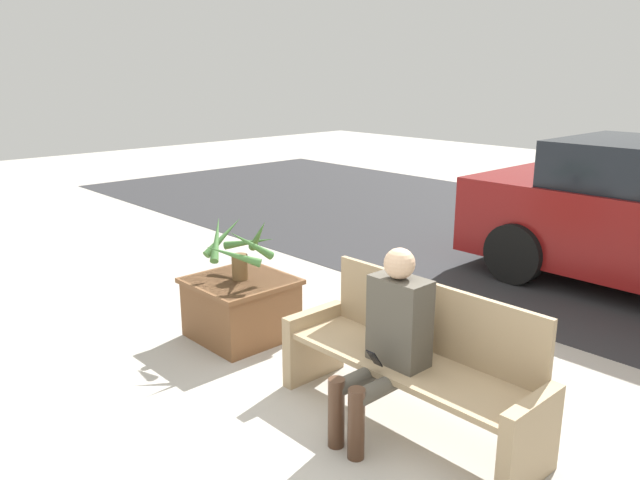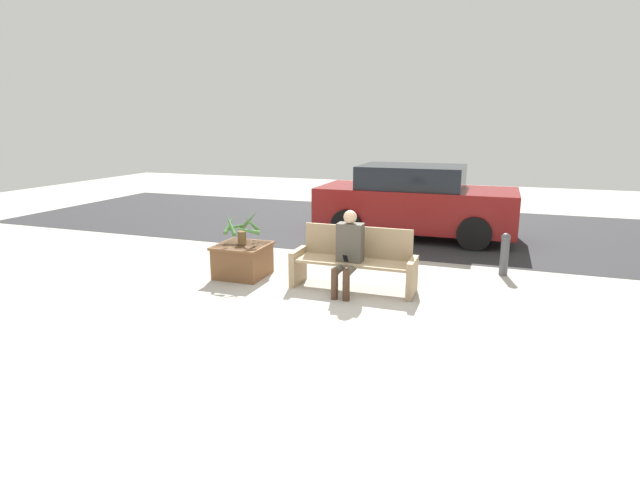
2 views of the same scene
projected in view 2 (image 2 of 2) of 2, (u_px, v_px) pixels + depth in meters
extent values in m
plane|color=#ADA89E|center=(330.00, 301.00, 7.05)|extent=(30.00, 30.00, 0.00)
cube|color=#2D2D30|center=(402.00, 226.00, 12.17)|extent=(20.00, 6.00, 0.01)
cube|color=tan|center=(298.00, 266.00, 7.80)|extent=(0.09, 0.55, 0.55)
cube|color=tan|center=(412.00, 278.00, 7.22)|extent=(0.09, 0.55, 0.55)
cube|color=tan|center=(353.00, 262.00, 7.48)|extent=(1.69, 0.51, 0.04)
cube|color=tan|center=(358.00, 241.00, 7.65)|extent=(1.69, 0.04, 0.48)
cube|color=#4C473D|center=(350.00, 242.00, 7.38)|extent=(0.38, 0.22, 0.58)
sphere|color=tan|center=(350.00, 217.00, 7.27)|extent=(0.20, 0.20, 0.20)
cylinder|color=#4C473D|center=(340.00, 268.00, 7.27)|extent=(0.11, 0.48, 0.11)
cylinder|color=#4C473D|center=(351.00, 269.00, 7.21)|extent=(0.11, 0.48, 0.11)
cylinder|color=#472D1E|center=(335.00, 284.00, 7.09)|extent=(0.10, 0.10, 0.46)
cylinder|color=#472D1E|center=(346.00, 285.00, 7.03)|extent=(0.10, 0.10, 0.46)
cube|color=black|center=(346.00, 258.00, 7.21)|extent=(0.07, 0.09, 0.12)
cube|color=brown|center=(243.00, 260.00, 8.16)|extent=(0.76, 0.76, 0.53)
cube|color=brown|center=(242.00, 246.00, 8.11)|extent=(0.81, 0.81, 0.04)
cylinder|color=brown|center=(242.00, 238.00, 8.08)|extent=(0.14, 0.14, 0.22)
cone|color=#427538|center=(252.00, 224.00, 7.95)|extent=(0.11, 0.44, 0.33)
cone|color=#427538|center=(249.00, 220.00, 8.16)|extent=(0.41, 0.20, 0.37)
cone|color=#427538|center=(241.00, 226.00, 8.26)|extent=(0.44, 0.32, 0.17)
cone|color=#427538|center=(230.00, 223.00, 8.07)|extent=(0.12, 0.44, 0.32)
cone|color=#427538|center=(230.00, 224.00, 7.93)|extent=(0.36, 0.33, 0.35)
cone|color=#427538|center=(245.00, 230.00, 7.83)|extent=(0.40, 0.37, 0.20)
cube|color=maroon|center=(415.00, 207.00, 10.98)|extent=(4.22, 1.80, 0.87)
cube|color=black|center=(412.00, 176.00, 10.86)|extent=(2.19, 1.66, 0.49)
cylinder|color=black|center=(474.00, 234.00, 9.80)|extent=(0.67, 0.18, 0.67)
cylinder|color=black|center=(478.00, 218.00, 11.45)|extent=(0.67, 0.18, 0.67)
cylinder|color=black|center=(347.00, 225.00, 10.66)|extent=(0.67, 0.18, 0.67)
cylinder|color=black|center=(367.00, 211.00, 12.31)|extent=(0.67, 0.18, 0.67)
cylinder|color=#4C4C51|center=(504.00, 258.00, 8.21)|extent=(0.14, 0.14, 0.59)
sphere|color=#4C4C51|center=(506.00, 238.00, 8.13)|extent=(0.15, 0.15, 0.15)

